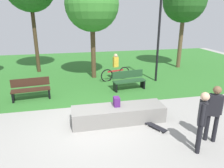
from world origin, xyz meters
TOP-DOWN VIEW (x-y plane):
  - ground_plane at (0.00, 0.00)m, footprint 28.00×28.00m
  - grass_lawn at (0.00, 7.82)m, footprint 26.60×12.35m
  - concrete_ledge at (0.99, 0.17)m, footprint 3.18×0.89m
  - backpack_on_ledge at (0.94, 0.25)m, footprint 0.20×0.28m
  - skater_performing_trick at (2.72, -1.90)m, footprint 0.34×0.38m
  - skater_watching at (3.34, -1.54)m, footprint 0.38×0.34m
  - skateboard_by_ledge at (2.07, -0.57)m, footprint 0.55×0.80m
  - park_bench_near_lamppost at (-2.24, 2.92)m, footprint 1.64×0.66m
  - park_bench_by_oak at (2.26, 3.23)m, footprint 1.65×0.68m
  - tree_broad_elm at (0.85, 5.62)m, footprint 2.86×2.86m
  - tree_slender_maple at (6.89, 6.83)m, footprint 2.74×2.74m
  - lamp_post at (4.12, 4.22)m, footprint 0.28×0.28m
  - cyclist_on_bicycle at (1.97, 4.86)m, footprint 1.76×0.56m

SIDE VIEW (x-z plane):
  - ground_plane at x=0.00m, z-range 0.00..0.00m
  - grass_lawn at x=0.00m, z-range 0.00..0.01m
  - skateboard_by_ledge at x=2.07m, z-range 0.02..0.10m
  - concrete_ledge at x=0.99m, z-range 0.00..0.55m
  - park_bench_near_lamppost at x=-2.24m, z-range 0.03..0.94m
  - park_bench_by_oak at x=2.26m, z-range 0.03..0.94m
  - cyclist_on_bicycle at x=1.97m, z-range -0.13..1.39m
  - backpack_on_ledge at x=0.94m, z-range 0.55..0.87m
  - skater_watching at x=3.34m, z-range 0.15..1.85m
  - skater_performing_trick at x=2.72m, z-range 0.15..1.86m
  - lamp_post at x=4.12m, z-range 0.47..5.31m
  - tree_broad_elm at x=0.85m, z-range 1.27..6.73m
  - tree_slender_maple at x=6.89m, z-range 1.45..7.16m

